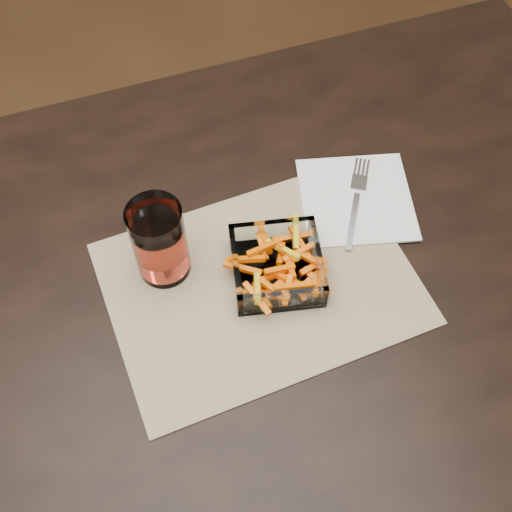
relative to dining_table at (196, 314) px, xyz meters
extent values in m
plane|color=#331E0F|center=(0.00, 0.00, -0.66)|extent=(4.50, 4.50, 0.00)
cube|color=black|center=(0.00, 0.00, 0.07)|extent=(1.60, 0.90, 0.03)
cylinder|color=black|center=(0.72, 0.37, -0.30)|extent=(0.06, 0.06, 0.72)
cube|color=tan|center=(0.10, -0.03, 0.09)|extent=(0.47, 0.35, 0.00)
cube|color=white|center=(0.13, -0.02, 0.09)|extent=(0.16, 0.16, 0.01)
cube|color=white|center=(0.14, 0.04, 0.12)|extent=(0.13, 0.04, 0.05)
cube|color=white|center=(0.11, -0.08, 0.12)|extent=(0.13, 0.04, 0.05)
cube|color=white|center=(0.07, -0.01, 0.12)|extent=(0.04, 0.13, 0.05)
cube|color=white|center=(0.19, -0.04, 0.12)|extent=(0.04, 0.13, 0.05)
cylinder|color=white|center=(-0.03, 0.05, 0.16)|extent=(0.08, 0.08, 0.14)
cylinder|color=red|center=(-0.03, 0.05, 0.14)|extent=(0.07, 0.07, 0.09)
cube|color=white|center=(0.30, 0.07, 0.09)|extent=(0.22, 0.22, 0.00)
cube|color=silver|center=(0.27, 0.03, 0.10)|extent=(0.07, 0.10, 0.00)
cube|color=silver|center=(0.32, 0.09, 0.10)|extent=(0.04, 0.04, 0.00)
cube|color=silver|center=(0.32, 0.13, 0.10)|extent=(0.02, 0.03, 0.00)
cube|color=silver|center=(0.33, 0.12, 0.10)|extent=(0.02, 0.03, 0.00)
cube|color=silver|center=(0.34, 0.12, 0.10)|extent=(0.02, 0.03, 0.00)
cube|color=silver|center=(0.34, 0.12, 0.10)|extent=(0.02, 0.03, 0.00)
camera|label=1|loc=(-0.07, -0.48, 0.93)|focal=45.00mm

